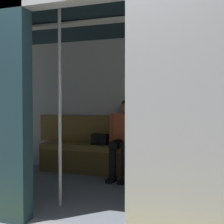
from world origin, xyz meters
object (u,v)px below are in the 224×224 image
at_px(handbag, 100,139).
at_px(book, 154,146).
at_px(train_car, 109,72).
at_px(bench_seat, 132,154).
at_px(grab_pole_door, 60,107).
at_px(person_seated, 125,132).
at_px(grab_pole_far, 136,107).

distance_m(handbag, book, 0.87).
xyz_separation_m(train_car, bench_seat, (-0.06, -0.91, -1.15)).
bearing_deg(grab_pole_door, person_seated, -102.53).
relative_size(bench_seat, grab_pole_far, 1.42).
bearing_deg(book, grab_pole_far, 108.08).
distance_m(train_car, handbag, 1.44).
height_order(person_seated, grab_pole_door, grab_pole_door).
relative_size(bench_seat, person_seated, 2.58).
relative_size(train_car, grab_pole_far, 2.97).
bearing_deg(bench_seat, grab_pole_far, 105.67).
relative_size(book, grab_pole_far, 0.10).
bearing_deg(grab_pole_door, bench_seat, -105.54).
distance_m(bench_seat, grab_pole_far, 1.71).
height_order(person_seated, grab_pole_far, grab_pole_far).
xyz_separation_m(handbag, book, (-0.87, -0.00, -0.07)).
height_order(handbag, grab_pole_far, grab_pole_far).
xyz_separation_m(person_seated, grab_pole_far, (-0.51, 1.44, 0.40)).
distance_m(person_seated, book, 0.48).
xyz_separation_m(bench_seat, grab_pole_door, (0.42, 1.50, 0.73)).
xyz_separation_m(train_car, grab_pole_door, (0.35, 0.59, -0.42)).
bearing_deg(train_car, bench_seat, -94.03).
distance_m(book, grab_pole_door, 1.83).
distance_m(person_seated, handbag, 0.49).
bearing_deg(bench_seat, person_seated, 28.74).
bearing_deg(book, train_car, 82.89).
height_order(bench_seat, person_seated, person_seated).
distance_m(train_car, bench_seat, 1.46).
height_order(person_seated, book, person_seated).
bearing_deg(train_car, book, -111.55).
height_order(train_car, grab_pole_far, train_car).
xyz_separation_m(book, grab_pole_far, (-0.10, 1.55, 0.61)).
relative_size(person_seated, grab_pole_door, 0.55).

